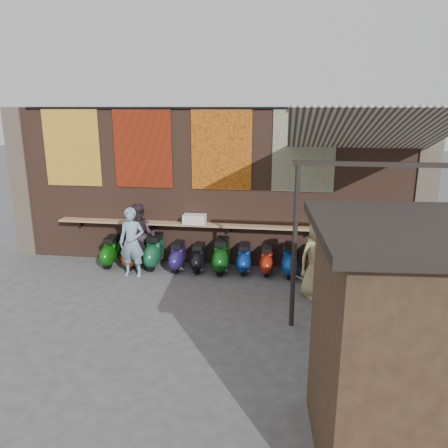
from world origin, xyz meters
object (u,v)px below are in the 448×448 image
Objects in this scene: scooter_stool_0 at (111,252)px; shopper_grey at (348,278)px; diner_right at (140,236)px; shopper_navy at (385,268)px; scooter_stool_1 at (133,252)px; diner_left at (132,242)px; shopper_tan at (318,258)px; scooter_stool_6 at (244,259)px; scooter_stool_7 at (267,260)px; scooter_stool_8 at (290,260)px; scooter_stool_9 at (314,261)px; scooter_stool_5 at (222,256)px; scooter_stool_4 at (199,258)px; scooter_stool_3 at (178,256)px; market_stall at (438,355)px; scooter_stool_2 at (154,251)px; shelf_box at (195,219)px.

shopper_grey is (5.66, -2.23, 0.49)m from scooter_stool_0.
shopper_navy is at bearing -17.95° from diner_right.
scooter_stool_1 is 0.48m from diner_right.
diner_left is 4.41m from shopper_tan.
shopper_tan is (1.70, -1.23, 0.54)m from scooter_stool_6.
scooter_stool_8 reaches higher than scooter_stool_7.
scooter_stool_9 is at bearing -1.51° from diner_right.
scooter_stool_5 is 0.47× the size of shopper_navy.
scooter_stool_8 is (2.27, 0.02, 0.05)m from scooter_stool_4.
scooter_stool_5 is 0.53× the size of diner_right.
scooter_stool_7 is at bearing 0.23° from scooter_stool_0.
scooter_stool_6 reaches higher than scooter_stool_7.
shopper_grey is (5.07, -2.22, 0.48)m from scooter_stool_1.
scooter_stool_4 is 1.70m from diner_left.
shopper_grey is (4.86, -2.24, 0.04)m from diner_right.
shopper_navy reaches higher than scooter_stool_8.
diner_left reaches higher than scooter_stool_7.
scooter_stool_1 is 6.10m from shopper_navy.
scooter_stool_9 is at bearing -1.64° from scooter_stool_7.
scooter_stool_7 is 3.27m from diner_right.
scooter_stool_8 reaches higher than scooter_stool_9.
scooter_stool_6 is (1.69, 0.06, 0.00)m from scooter_stool_3.
scooter_stool_0 reaches higher than scooter_stool_4.
scooter_stool_6 is at bearing 111.33° from market_stall.
shopper_grey reaches higher than scooter_stool_5.
scooter_stool_6 is at bearing 12.93° from diner_left.
scooter_stool_0 is 0.47× the size of diner_left.
shopper_grey is at bearing -26.78° from scooter_stool_2.
shelf_box is 0.77× the size of scooter_stool_6.
shelf_box reaches higher than scooter_stool_1.
scooter_stool_2 is at bearing 178.04° from scooter_stool_5.
shopper_navy is 1.04× the size of shopper_tan.
scooter_stool_6 is at bearing -0.54° from scooter_stool_2.
diner_left is 0.60m from diner_right.
diner_right reaches higher than scooter_stool_4.
scooter_stool_3 is 1.69m from scooter_stool_6.
scooter_stool_4 and scooter_stool_7 have the same top height.
scooter_stool_6 is at bearing 118.50° from shopper_tan.
shopper_grey is at bearing -21.51° from scooter_stool_0.
scooter_stool_2 is 2.88m from scooter_stool_7.
shopper_grey reaches higher than scooter_stool_4.
scooter_stool_4 is 0.41× the size of shopper_grey.
market_stall is at bearing -56.18° from shelf_box.
diner_left is (-4.38, -0.57, 0.47)m from scooter_stool_9.
scooter_stool_8 is at bearing -1.50° from diner_right.
scooter_stool_3 is 1.23m from diner_left.
shopper_tan is (4.37, -0.61, 0.04)m from diner_left.
diner_left reaches higher than scooter_stool_3.
shopper_tan is (2.27, -1.19, 0.48)m from scooter_stool_5.
market_stall reaches higher than scooter_stool_5.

